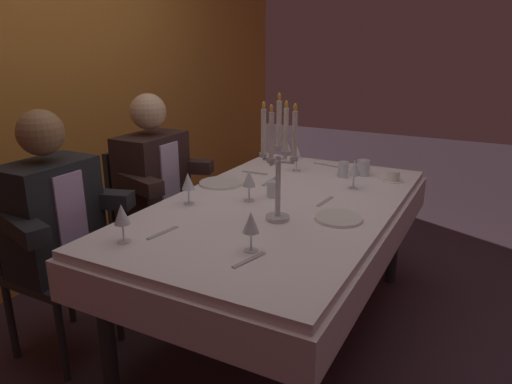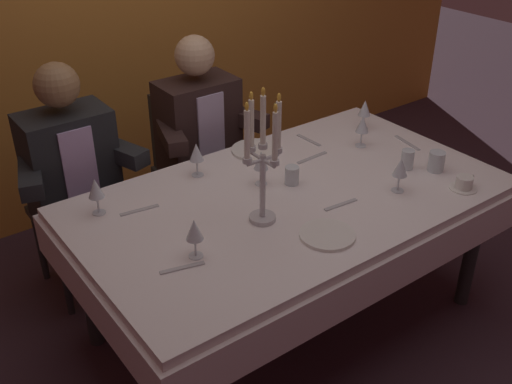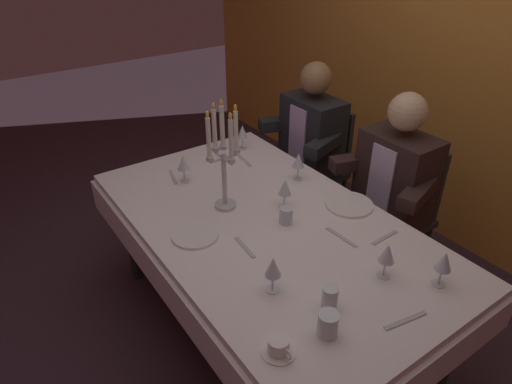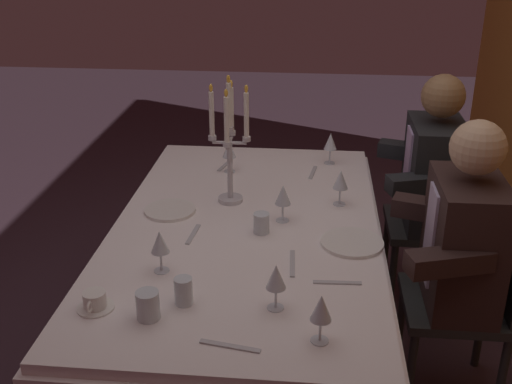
# 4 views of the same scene
# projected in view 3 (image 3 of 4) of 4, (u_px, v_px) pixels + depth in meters

# --- Properties ---
(ground_plane) EXTENTS (12.00, 12.00, 0.00)m
(ground_plane) POSITION_uv_depth(u_px,v_px,m) (265.00, 327.00, 2.59)
(ground_plane) COLOR #392730
(back_wall) EXTENTS (6.00, 0.12, 2.70)m
(back_wall) POSITION_uv_depth(u_px,v_px,m) (490.00, 48.00, 2.70)
(back_wall) COLOR orange
(back_wall) RESTS_ON ground_plane
(dining_table) EXTENTS (1.94, 1.14, 0.74)m
(dining_table) POSITION_uv_depth(u_px,v_px,m) (266.00, 241.00, 2.27)
(dining_table) COLOR white
(dining_table) RESTS_ON ground_plane
(candelabra) EXTENTS (0.19, 0.19, 0.58)m
(candelabra) POSITION_uv_depth(u_px,v_px,m) (224.00, 159.00, 2.18)
(candelabra) COLOR silver
(candelabra) RESTS_ON dining_table
(dinner_plate_0) EXTENTS (0.22, 0.22, 0.01)m
(dinner_plate_0) POSITION_uv_depth(u_px,v_px,m) (195.00, 235.00, 2.10)
(dinner_plate_0) COLOR white
(dinner_plate_0) RESTS_ON dining_table
(dinner_plate_1) EXTENTS (0.25, 0.25, 0.01)m
(dinner_plate_1) POSITION_uv_depth(u_px,v_px,m) (349.00, 204.00, 2.33)
(dinner_plate_1) COLOR white
(dinner_plate_1) RESTS_ON dining_table
(wine_glass_0) EXTENTS (0.07, 0.07, 0.16)m
(wine_glass_0) POSITION_uv_depth(u_px,v_px,m) (285.00, 188.00, 2.26)
(wine_glass_0) COLOR silver
(wine_glass_0) RESTS_ON dining_table
(wine_glass_1) EXTENTS (0.07, 0.07, 0.16)m
(wine_glass_1) POSITION_uv_depth(u_px,v_px,m) (183.00, 163.00, 2.48)
(wine_glass_1) COLOR silver
(wine_glass_1) RESTS_ON dining_table
(wine_glass_2) EXTENTS (0.07, 0.07, 0.16)m
(wine_glass_2) POSITION_uv_depth(u_px,v_px,m) (298.00, 161.00, 2.51)
(wine_glass_2) COLOR silver
(wine_glass_2) RESTS_ON dining_table
(wine_glass_3) EXTENTS (0.07, 0.07, 0.16)m
(wine_glass_3) POSITION_uv_depth(u_px,v_px,m) (243.00, 133.00, 2.85)
(wine_glass_3) COLOR silver
(wine_glass_3) RESTS_ON dining_table
(wine_glass_4) EXTENTS (0.07, 0.07, 0.16)m
(wine_glass_4) POSITION_uv_depth(u_px,v_px,m) (273.00, 268.00, 1.74)
(wine_glass_4) COLOR silver
(wine_glass_4) RESTS_ON dining_table
(wine_glass_5) EXTENTS (0.07, 0.07, 0.16)m
(wine_glass_5) POSITION_uv_depth(u_px,v_px,m) (444.00, 262.00, 1.77)
(wine_glass_5) COLOR silver
(wine_glass_5) RESTS_ON dining_table
(wine_glass_6) EXTENTS (0.07, 0.07, 0.16)m
(wine_glass_6) POSITION_uv_depth(u_px,v_px,m) (387.00, 254.00, 1.81)
(wine_glass_6) COLOR silver
(wine_glass_6) RESTS_ON dining_table
(water_tumbler_0) EXTENTS (0.06, 0.06, 0.10)m
(water_tumbler_0) POSITION_uv_depth(u_px,v_px,m) (330.00, 298.00, 1.69)
(water_tumbler_0) COLOR silver
(water_tumbler_0) RESTS_ON dining_table
(water_tumbler_1) EXTENTS (0.08, 0.08, 0.10)m
(water_tumbler_1) POSITION_uv_depth(u_px,v_px,m) (328.00, 324.00, 1.58)
(water_tumbler_1) COLOR silver
(water_tumbler_1) RESTS_ON dining_table
(water_tumbler_2) EXTENTS (0.06, 0.06, 0.08)m
(water_tumbler_2) POSITION_uv_depth(u_px,v_px,m) (286.00, 215.00, 2.18)
(water_tumbler_2) COLOR silver
(water_tumbler_2) RESTS_ON dining_table
(coffee_cup_0) EXTENTS (0.13, 0.12, 0.06)m
(coffee_cup_0) POSITION_uv_depth(u_px,v_px,m) (279.00, 346.00, 1.52)
(coffee_cup_0) COLOR white
(coffee_cup_0) RESTS_ON dining_table
(spoon_0) EXTENTS (0.17, 0.03, 0.01)m
(spoon_0) POSITION_uv_depth(u_px,v_px,m) (245.00, 247.00, 2.03)
(spoon_0) COLOR #B7B7BC
(spoon_0) RESTS_ON dining_table
(knife_1) EXTENTS (0.05, 0.19, 0.01)m
(knife_1) POSITION_uv_depth(u_px,v_px,m) (406.00, 320.00, 1.66)
(knife_1) COLOR #B7B7BC
(knife_1) RESTS_ON dining_table
(knife_2) EXTENTS (0.19, 0.03, 0.01)m
(knife_2) POSITION_uv_depth(u_px,v_px,m) (341.00, 237.00, 2.09)
(knife_2) COLOR #B7B7BC
(knife_2) RESTS_ON dining_table
(fork_3) EXTENTS (0.03, 0.17, 0.01)m
(fork_3) POSITION_uv_depth(u_px,v_px,m) (385.00, 238.00, 2.09)
(fork_3) COLOR #B7B7BC
(fork_3) RESTS_ON dining_table
(fork_4) EXTENTS (0.17, 0.04, 0.01)m
(fork_4) POSITION_uv_depth(u_px,v_px,m) (244.00, 160.00, 2.76)
(fork_4) COLOR #B7B7BC
(fork_4) RESTS_ON dining_table
(fork_5) EXTENTS (0.17, 0.06, 0.01)m
(fork_5) POSITION_uv_depth(u_px,v_px,m) (173.00, 177.00, 2.58)
(fork_5) COLOR #B7B7BC
(fork_5) RESTS_ON dining_table
(seated_diner_0) EXTENTS (0.63, 0.48, 1.24)m
(seated_diner_0) POSITION_uv_depth(u_px,v_px,m) (313.00, 135.00, 3.11)
(seated_diner_0) COLOR #292B2B
(seated_diner_0) RESTS_ON ground_plane
(seated_diner_1) EXTENTS (0.63, 0.48, 1.24)m
(seated_diner_1) POSITION_uv_depth(u_px,v_px,m) (396.00, 177.00, 2.60)
(seated_diner_1) COLOR #292B2B
(seated_diner_1) RESTS_ON ground_plane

